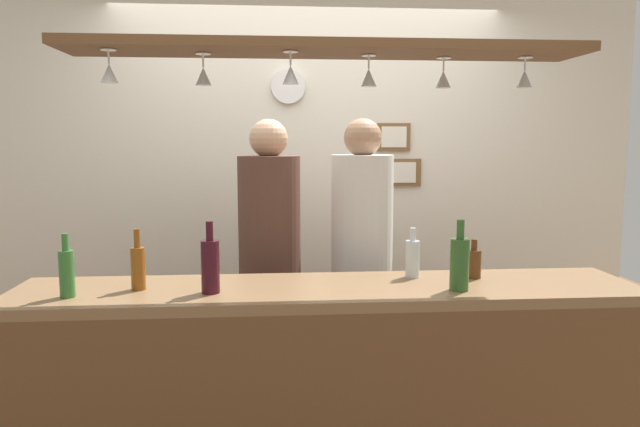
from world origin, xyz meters
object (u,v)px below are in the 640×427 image
person_right_white_patterned_shirt (362,245)px  bottle_beer_amber_tall (138,266)px  bottle_wine_dark_red (210,265)px  bottle_champagne_green (459,263)px  picture_frame_upper_small (394,137)px  bottle_beer_brown_stubby (474,263)px  wall_clock (288,86)px  person_left_brown_shirt (270,247)px  picture_frame_lower_pair (399,172)px  bottle_beer_green_import (67,272)px  bottle_soda_clear (412,258)px

person_right_white_patterned_shirt → bottle_beer_amber_tall: person_right_white_patterned_shirt is taller
person_right_white_patterned_shirt → bottle_beer_amber_tall: (-1.06, -0.72, 0.05)m
person_right_white_patterned_shirt → bottle_wine_dark_red: size_ratio=5.89×
bottle_champagne_green → picture_frame_upper_small: picture_frame_upper_small is taller
bottle_champagne_green → bottle_beer_brown_stubby: bearing=57.8°
wall_clock → person_left_brown_shirt: bearing=-100.6°
bottle_beer_brown_stubby → bottle_beer_amber_tall: 1.49m
bottle_wine_dark_red → picture_frame_lower_pair: size_ratio=1.00×
bottle_beer_brown_stubby → bottle_champagne_green: size_ratio=0.60×
person_right_white_patterned_shirt → bottle_beer_green_import: bearing=-148.2°
bottle_beer_amber_tall → picture_frame_upper_small: picture_frame_upper_small is taller
bottle_soda_clear → person_left_brown_shirt: bearing=138.4°
person_left_brown_shirt → bottle_champagne_green: person_left_brown_shirt is taller
bottle_wine_dark_red → picture_frame_lower_pair: (1.10, 1.48, 0.30)m
bottle_beer_amber_tall → bottle_soda_clear: bearing=6.3°
person_left_brown_shirt → wall_clock: size_ratio=8.02×
bottle_beer_amber_tall → wall_clock: bearing=64.0°
bottle_beer_amber_tall → person_left_brown_shirt: bearing=52.3°
bottle_beer_amber_tall → bottle_beer_brown_stubby: bearing=3.7°
picture_frame_lower_pair → picture_frame_upper_small: picture_frame_upper_small is taller
bottle_beer_brown_stubby → bottle_champagne_green: bearing=-122.2°
bottle_wine_dark_red → bottle_champagne_green: 1.04m
wall_clock → bottle_beer_green_import: bearing=-122.1°
bottle_champagne_green → picture_frame_upper_small: (0.03, 1.52, 0.53)m
person_right_white_patterned_shirt → person_left_brown_shirt: bearing=180.0°
bottle_wine_dark_red → picture_frame_lower_pair: picture_frame_lower_pair is taller
bottle_soda_clear → bottle_beer_green_import: size_ratio=0.88×
bottle_beer_brown_stubby → bottle_beer_amber_tall: (-1.49, -0.10, 0.03)m
bottle_soda_clear → bottle_champagne_green: bearing=-61.7°
person_left_brown_shirt → picture_frame_lower_pair: 1.16m
picture_frame_lower_pair → bottle_beer_brown_stubby: bearing=-86.7°
bottle_wine_dark_red → picture_frame_upper_small: 1.90m
picture_frame_lower_pair → person_right_white_patterned_shirt: bearing=-117.1°
person_left_brown_shirt → bottle_wine_dark_red: person_left_brown_shirt is taller
bottle_wine_dark_red → bottle_beer_amber_tall: bearing=165.4°
bottle_beer_green_import → picture_frame_upper_small: 2.29m
bottle_soda_clear → picture_frame_lower_pair: bearing=80.9°
bottle_wine_dark_red → bottle_soda_clear: bottle_wine_dark_red is taller
person_right_white_patterned_shirt → bottle_soda_clear: bearing=-75.9°
bottle_wine_dark_red → bottle_soda_clear: 0.93m
bottle_champagne_green → wall_clock: bearing=113.8°
bottle_beer_amber_tall → picture_frame_upper_small: size_ratio=1.18×
wall_clock → bottle_wine_dark_red: bearing=-104.1°
person_left_brown_shirt → person_right_white_patterned_shirt: bearing=0.0°
bottle_champagne_green → picture_frame_upper_small: size_ratio=1.36×
bottle_beer_amber_tall → bottle_champagne_green: bottle_champagne_green is taller
person_right_white_patterned_shirt → picture_frame_upper_small: 0.96m
bottle_soda_clear → picture_frame_upper_small: picture_frame_upper_small is taller
bottle_champagne_green → bottle_beer_amber_tall: bearing=174.7°
bottle_beer_brown_stubby → picture_frame_upper_small: 1.43m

